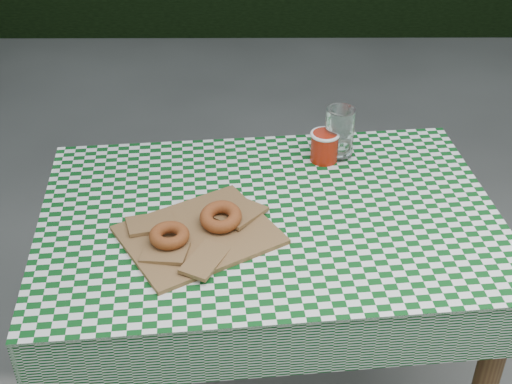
# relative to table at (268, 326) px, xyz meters

# --- Properties ---
(ground) EXTENTS (60.00, 60.00, 0.00)m
(ground) POSITION_rel_table_xyz_m (0.10, 0.17, -0.38)
(ground) COLOR #4B4B46
(ground) RESTS_ON ground
(table) EXTENTS (1.15, 0.83, 0.75)m
(table) POSITION_rel_table_xyz_m (0.00, 0.00, 0.00)
(table) COLOR brown
(table) RESTS_ON ground
(tablecloth) EXTENTS (1.17, 0.85, 0.01)m
(tablecloth) POSITION_rel_table_xyz_m (0.00, 0.00, 0.38)
(tablecloth) COLOR #0B4716
(tablecloth) RESTS_ON table
(paper_bag) EXTENTS (0.42, 0.40, 0.02)m
(paper_bag) POSITION_rel_table_xyz_m (-0.17, -0.09, 0.39)
(paper_bag) COLOR #946840
(paper_bag) RESTS_ON tablecloth
(bagel_front) EXTENTS (0.11, 0.11, 0.03)m
(bagel_front) POSITION_rel_table_xyz_m (-0.23, -0.13, 0.41)
(bagel_front) COLOR brown
(bagel_front) RESTS_ON paper_bag
(bagel_back) EXTENTS (0.12, 0.12, 0.03)m
(bagel_back) POSITION_rel_table_xyz_m (-0.12, -0.06, 0.41)
(bagel_back) COLOR #94481E
(bagel_back) RESTS_ON paper_bag
(coffee_mug) EXTENTS (0.17, 0.17, 0.08)m
(coffee_mug) POSITION_rel_table_xyz_m (0.15, 0.25, 0.42)
(coffee_mug) COLOR #A51D0A
(coffee_mug) RESTS_ON tablecloth
(drinking_glass) EXTENTS (0.09, 0.09, 0.14)m
(drinking_glass) POSITION_rel_table_xyz_m (0.19, 0.27, 0.45)
(drinking_glass) COLOR white
(drinking_glass) RESTS_ON tablecloth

